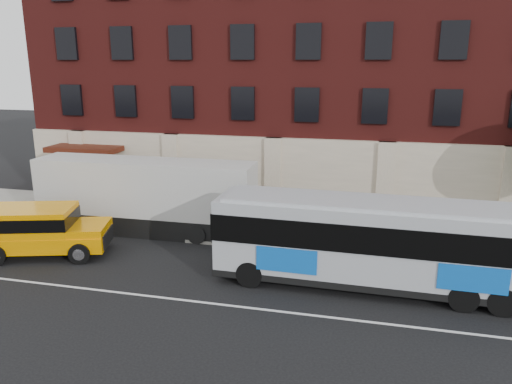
% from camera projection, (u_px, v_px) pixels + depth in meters
% --- Properties ---
extents(ground, '(120.00, 120.00, 0.00)m').
position_uv_depth(ground, '(202.00, 310.00, 16.75)').
color(ground, black).
rests_on(ground, ground).
extents(sidewalk, '(60.00, 6.00, 0.15)m').
position_uv_depth(sidewalk, '(262.00, 225.00, 25.18)').
color(sidewalk, gray).
rests_on(sidewalk, ground).
extents(kerb, '(60.00, 0.25, 0.15)m').
position_uv_depth(kerb, '(247.00, 246.00, 22.37)').
color(kerb, gray).
rests_on(kerb, ground).
extents(lane_line, '(60.00, 0.12, 0.01)m').
position_uv_depth(lane_line, '(207.00, 303.00, 17.22)').
color(lane_line, silver).
rests_on(lane_line, ground).
extents(building, '(30.00, 12.10, 15.00)m').
position_uv_depth(building, '(291.00, 71.00, 30.70)').
color(building, '#581714').
rests_on(building, sidewalk).
extents(sign_pole, '(0.30, 0.20, 2.50)m').
position_uv_depth(sign_pole, '(80.00, 203.00, 24.09)').
color(sign_pole, gray).
rests_on(sign_pole, ground).
extents(city_bus, '(12.20, 2.82, 3.33)m').
position_uv_depth(city_bus, '(381.00, 241.00, 17.95)').
color(city_bus, '#AEB2B9').
rests_on(city_bus, ground).
extents(yellow_suv, '(5.75, 3.63, 2.14)m').
position_uv_depth(yellow_suv, '(39.00, 228.00, 21.21)').
color(yellow_suv, '#F29400').
rests_on(yellow_suv, ground).
extents(shipping_container, '(10.79, 2.42, 3.59)m').
position_uv_depth(shipping_container, '(145.00, 197.00, 24.02)').
color(shipping_container, black).
rests_on(shipping_container, ground).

